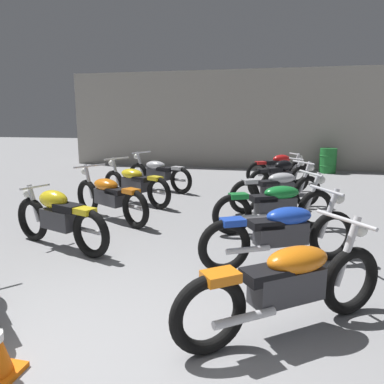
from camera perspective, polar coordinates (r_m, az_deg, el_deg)
ground_plane at (r=3.18m, az=-18.28°, el=-24.75°), size 60.00×60.00×0.00m
back_wall at (r=14.04m, az=7.03°, el=11.09°), size 13.09×0.24×3.60m
motorcycle_left_row_1 at (r=5.58m, az=-20.00°, el=-3.75°), size 1.88×0.81×0.88m
motorcycle_left_row_2 at (r=6.88m, az=-12.76°, el=-0.62°), size 1.93×1.21×0.97m
motorcycle_left_row_3 at (r=8.13m, az=-8.91°, el=1.35°), size 1.96×1.16×0.97m
motorcycle_left_row_4 at (r=9.58m, az=-5.27°, el=2.94°), size 2.02×1.07×0.97m
motorcycle_right_row_0 at (r=3.36m, az=14.75°, el=-13.57°), size 1.81×1.38×0.97m
motorcycle_right_row_1 at (r=4.75m, az=13.83°, el=-6.06°), size 1.97×1.16×0.97m
motorcycle_right_row_2 at (r=6.18m, az=12.96°, el=-1.96°), size 2.00×1.11×0.97m
motorcycle_right_row_3 at (r=7.66m, az=13.19°, el=0.57°), size 1.86×1.30×0.97m
motorcycle_right_row_4 at (r=9.25m, az=13.59°, el=2.41°), size 1.54×1.40×0.88m
motorcycle_right_row_5 at (r=10.69m, az=13.27°, el=3.60°), size 1.76×1.08×0.88m
oil_drum at (r=13.48m, az=20.37°, el=4.60°), size 0.59×0.59×0.85m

